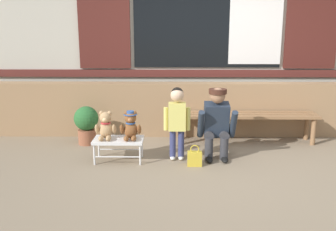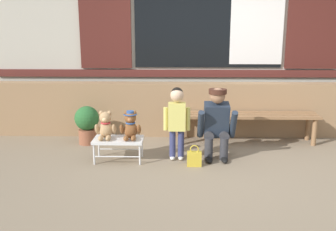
# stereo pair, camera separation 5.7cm
# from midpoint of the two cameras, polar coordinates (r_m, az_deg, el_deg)

# --- Properties ---
(ground_plane) EXTENTS (60.00, 60.00, 0.00)m
(ground_plane) POSITION_cam_midpoint_polar(r_m,az_deg,el_deg) (4.78, 7.19, -7.72)
(ground_plane) COLOR #84725B
(brick_low_wall) EXTENTS (7.52, 0.25, 0.85)m
(brick_low_wall) POSITION_cam_midpoint_polar(r_m,az_deg,el_deg) (6.02, 5.82, 0.94)
(brick_low_wall) COLOR #997551
(brick_low_wall) RESTS_ON ground
(shop_facade) EXTENTS (7.68, 0.26, 3.49)m
(shop_facade) POSITION_cam_midpoint_polar(r_m,az_deg,el_deg) (6.40, 5.72, 13.64)
(shop_facade) COLOR #B7B2A3
(shop_facade) RESTS_ON ground
(wooden_bench_long) EXTENTS (2.10, 0.40, 0.44)m
(wooden_bench_long) POSITION_cam_midpoint_polar(r_m,az_deg,el_deg) (5.76, 11.46, -0.37)
(wooden_bench_long) COLOR #8E6642
(wooden_bench_long) RESTS_ON ground
(small_display_bench) EXTENTS (0.64, 0.36, 0.30)m
(small_display_bench) POSITION_cam_midpoint_polar(r_m,az_deg,el_deg) (4.91, -7.83, -3.87)
(small_display_bench) COLOR silver
(small_display_bench) RESTS_ON ground
(teddy_bear_plain) EXTENTS (0.28, 0.26, 0.36)m
(teddy_bear_plain) POSITION_cam_midpoint_polar(r_m,az_deg,el_deg) (4.89, -9.75, -1.63)
(teddy_bear_plain) COLOR tan
(teddy_bear_plain) RESTS_ON small_display_bench
(teddy_bear_with_hat) EXTENTS (0.28, 0.27, 0.36)m
(teddy_bear_with_hat) POSITION_cam_midpoint_polar(r_m,az_deg,el_deg) (4.84, -6.03, -1.55)
(teddy_bear_with_hat) COLOR brown
(teddy_bear_with_hat) RESTS_ON small_display_bench
(child_standing) EXTENTS (0.35, 0.18, 0.96)m
(child_standing) POSITION_cam_midpoint_polar(r_m,az_deg,el_deg) (4.84, 1.04, -0.01)
(child_standing) COLOR navy
(child_standing) RESTS_ON ground
(adult_crouching) EXTENTS (0.50, 0.49, 0.95)m
(adult_crouching) POSITION_cam_midpoint_polar(r_m,az_deg,el_deg) (4.97, 7.13, -1.10)
(adult_crouching) COLOR #333338
(adult_crouching) RESTS_ON ground
(handbag_on_ground) EXTENTS (0.18, 0.11, 0.27)m
(handbag_on_ground) POSITION_cam_midpoint_polar(r_m,az_deg,el_deg) (4.77, 3.71, -6.48)
(handbag_on_ground) COLOR gold
(handbag_on_ground) RESTS_ON ground
(potted_plant) EXTENTS (0.36, 0.36, 0.57)m
(potted_plant) POSITION_cam_midpoint_polar(r_m,az_deg,el_deg) (5.69, -12.53, -1.09)
(potted_plant) COLOR brown
(potted_plant) RESTS_ON ground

